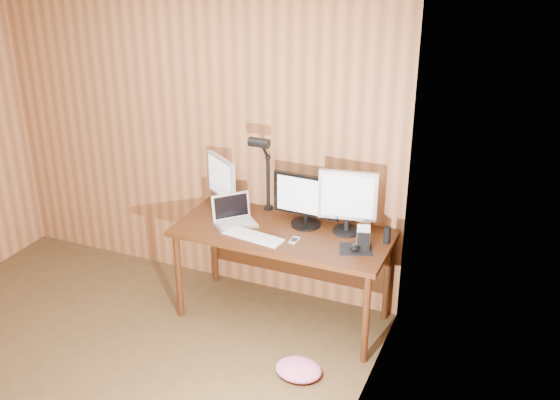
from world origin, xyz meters
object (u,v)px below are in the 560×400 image
Objects in this scene: laptop at (234,216)px; hard_drive at (363,238)px; monitor_left at (222,181)px; desk at (286,241)px; monitor_right at (348,200)px; monitor_center at (306,200)px; desk_lamp at (263,163)px; speaker at (387,235)px; keyboard at (254,236)px; mouse at (356,246)px; phone at (294,240)px.

laptop is 1.01m from hard_drive.
monitor_left is 1.23m from hard_drive.
desk is 0.59m from monitor_right.
desk is 3.12× the size of monitor_center.
desk is 2.35× the size of desk_lamp.
speaker is at bearing 28.47° from hard_drive.
monitor_left reaches higher than desk.
keyboard is at bearing 176.93° from hard_drive.
monitor_left reaches higher than speaker.
keyboard is 3.01× the size of hard_drive.
mouse is at bearing -24.15° from monitor_center.
desk_lamp is (-0.87, 0.24, 0.35)m from hard_drive.
laptop is 0.30m from keyboard.
monitor_right is 1.04× the size of keyboard.
monitor_left reaches higher than keyboard.
keyboard is at bearing -161.97° from speaker.
desk is at bearing -18.29° from desk_lamp.
speaker reaches higher than mouse.
hard_drive is at bearing 13.84° from phone.
phone is (0.53, -0.10, -0.05)m from laptop.
laptop reaches higher than speaker.
laptop reaches higher than mouse.
keyboard is at bearing 159.47° from mouse.
speaker is (1.34, -0.06, -0.17)m from monitor_left.
keyboard is 0.95m from speaker.
phone is 0.66m from speaker.
desk_lamp is at bearing 42.55° from monitor_left.
hard_drive reaches higher than desk.
mouse is at bearing -6.66° from desk_lamp.
laptop is at bearing 164.87° from hard_drive.
desk_lamp is at bearing 171.77° from monitor_center.
monitor_left is 1.17× the size of laptop.
monitor_right is 0.38m from speaker.
phone is at bearing 157.03° from mouse.
desk_lamp reaches higher than phone.
monitor_left is at bearing 177.35° from speaker.
monitor_center is at bearing 145.62° from hard_drive.
desk_lamp is at bearing 149.45° from hard_drive.
desk_lamp reaches higher than monitor_right.
desk_lamp is (0.14, 0.24, 0.37)m from laptop.
mouse is at bearing -138.80° from hard_drive.
monitor_right is 0.87m from laptop.
keyboard is 0.74m from mouse.
monitor_right is 0.48m from phone.
speaker is (0.17, 0.18, 0.04)m from mouse.
hard_drive reaches higher than mouse.
laptop is (0.20, -0.19, -0.18)m from monitor_left.
laptop is (-0.39, -0.09, 0.17)m from desk.
hard_drive is 0.49m from phone.
keyboard is 0.79m from hard_drive.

